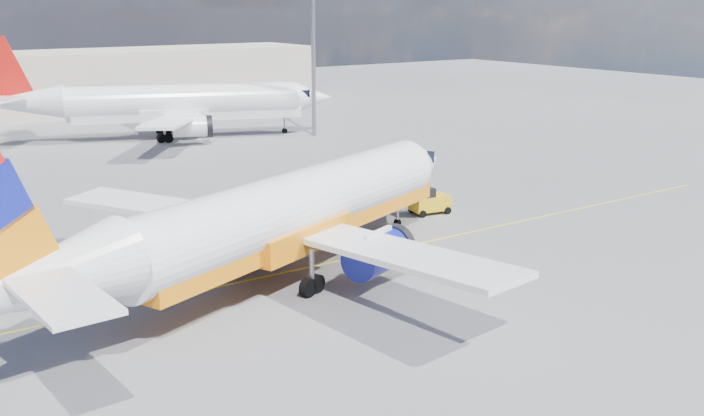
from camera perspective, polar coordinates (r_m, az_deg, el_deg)
ground at (r=41.96m, az=0.10°, el=-5.21°), size 240.00×240.00×0.00m
taxi_line at (r=44.32m, az=-2.10°, el=-4.10°), size 70.00×0.15×0.01m
terminal_main at (r=111.39m, az=-20.31°, el=8.54°), size 70.00×14.00×8.00m
main_jet at (r=41.05m, az=-5.01°, el=-0.45°), size 35.26×26.64×10.80m
second_jet at (r=87.01m, az=-12.92°, el=7.38°), size 36.36×27.54×11.08m
gse_tug at (r=54.80m, az=5.60°, el=0.50°), size 2.82×1.96×1.89m
traffic_cone at (r=40.98m, az=10.50°, el=-5.60°), size 0.36×0.36×0.50m
floodlight_mast at (r=85.81m, az=-2.87°, el=14.13°), size 1.63×1.63×22.37m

